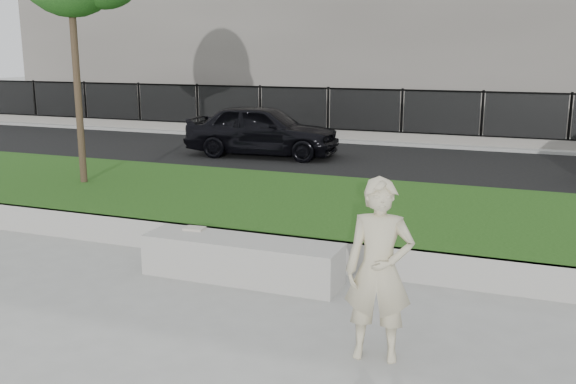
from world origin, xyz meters
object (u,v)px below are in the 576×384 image
at_px(book, 194,228).
at_px(car_dark, 263,130).
at_px(stone_bench, 242,259).
at_px(man, 379,270).

bearing_deg(book, car_dark, 102.70).
distance_m(stone_bench, car_dark, 8.87).
xyz_separation_m(man, book, (-2.71, 1.54, -0.31)).
bearing_deg(stone_bench, man, -34.70).
xyz_separation_m(stone_bench, man, (1.99, -1.38, 0.57)).
distance_m(man, book, 3.14).
height_order(stone_bench, book, book).
relative_size(stone_bench, book, 9.76).
bearing_deg(stone_bench, car_dark, 111.86).
height_order(man, car_dark, man).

